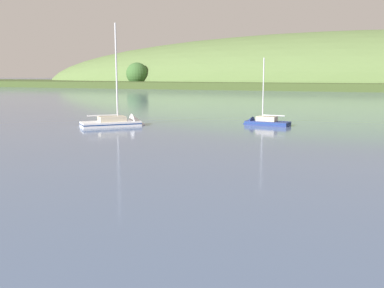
{
  "coord_description": "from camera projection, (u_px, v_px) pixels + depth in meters",
  "views": [
    {
      "loc": [
        8.88,
        -2.99,
        6.49
      ],
      "look_at": [
        -1.83,
        27.83,
        1.33
      ],
      "focal_mm": 41.28,
      "sensor_mm": 36.0,
      "label": 1
    }
  ],
  "objects": [
    {
      "name": "far_shoreline_hill",
      "position": [
        343.0,
        87.0,
        221.77
      ],
      "size": [
        457.49,
        129.44,
        55.33
      ],
      "rotation": [
        0.0,
        0.0,
        -0.05
      ],
      "color": "#3C4E24",
      "rests_on": "ground"
    },
    {
      "name": "sailboat_near_mooring",
      "position": [
        120.0,
        124.0,
        56.01
      ],
      "size": [
        8.06,
        7.68,
        14.12
      ],
      "rotation": [
        0.0,
        0.0,
        0.73
      ],
      "color": "white",
      "rests_on": "ground"
    },
    {
      "name": "sailboat_midwater_white",
      "position": [
        262.0,
        124.0,
        57.04
      ],
      "size": [
        6.5,
        3.14,
        9.61
      ],
      "rotation": [
        0.0,
        0.0,
        2.97
      ],
      "color": "navy",
      "rests_on": "ground"
    }
  ]
}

